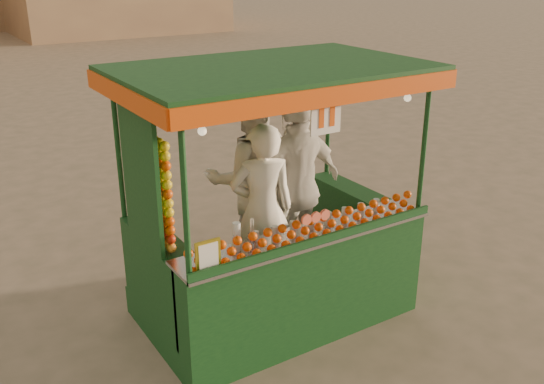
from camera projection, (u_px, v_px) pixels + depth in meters
ground at (249, 320)px, 5.79m from camera, size 90.00×90.00×0.00m
juice_cart at (273, 245)px, 5.54m from camera, size 2.65×1.72×2.41m
vendor_left at (262, 210)px, 5.50m from camera, size 0.69×0.56×1.64m
vendor_middle at (251, 179)px, 5.90m from camera, size 1.08×0.95×1.88m
vendor_right at (297, 187)px, 5.80m from camera, size 1.12×0.60×1.82m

